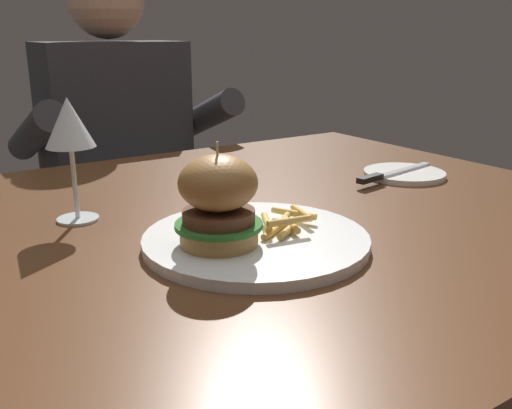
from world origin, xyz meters
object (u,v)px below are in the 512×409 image
at_px(burger_sandwich, 218,201).
at_px(table_knife, 389,174).
at_px(main_plate, 256,240).
at_px(wine_glass, 69,127).
at_px(bread_plate, 404,174).
at_px(diner_person, 121,200).

relative_size(burger_sandwich, table_knife, 0.59).
height_order(main_plate, wine_glass, wine_glass).
bearing_deg(bread_plate, burger_sandwich, -163.29).
xyz_separation_m(bread_plate, table_knife, (-0.05, -0.01, 0.01)).
height_order(bread_plate, table_knife, table_knife).
relative_size(wine_glass, bread_plate, 1.17).
bearing_deg(diner_person, bread_plate, -67.53).
relative_size(wine_glass, table_knife, 0.82).
height_order(main_plate, table_knife, table_knife).
bearing_deg(main_plate, table_knife, 19.64).
relative_size(burger_sandwich, diner_person, 0.11).
bearing_deg(diner_person, table_knife, -71.17).
bearing_deg(burger_sandwich, bread_plate, 16.71).
distance_m(main_plate, bread_plate, 0.46).
bearing_deg(main_plate, burger_sandwich, -178.42).
distance_m(main_plate, burger_sandwich, 0.08).
xyz_separation_m(bread_plate, diner_person, (-0.30, 0.73, -0.18)).
distance_m(burger_sandwich, diner_person, 0.93).
bearing_deg(diner_person, main_plate, -98.85).
relative_size(main_plate, burger_sandwich, 2.29).
relative_size(wine_glass, diner_person, 0.15).
height_order(burger_sandwich, wine_glass, wine_glass).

